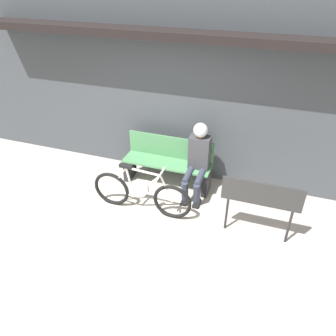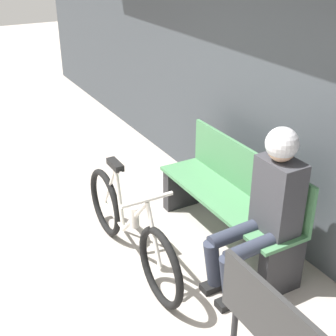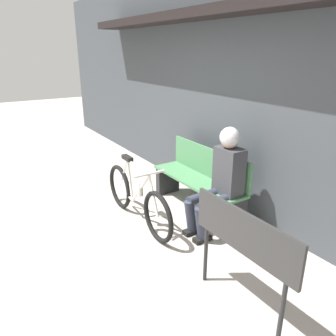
{
  "view_description": "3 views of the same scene",
  "coord_description": "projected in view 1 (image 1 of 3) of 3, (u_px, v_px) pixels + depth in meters",
  "views": [
    {
      "loc": [
        1.51,
        -2.78,
        3.42
      ],
      "look_at": [
        0.08,
        1.39,
        0.59
      ],
      "focal_mm": 35.0,
      "sensor_mm": 36.0,
      "label": 1
    },
    {
      "loc": [
        2.63,
        -0.3,
        2.42
      ],
      "look_at": [
        -0.29,
        1.33,
        0.74
      ],
      "focal_mm": 50.0,
      "sensor_mm": 36.0,
      "label": 2
    },
    {
      "loc": [
        3.12,
        -0.72,
        2.08
      ],
      "look_at": [
        -0.05,
        1.3,
        0.71
      ],
      "focal_mm": 35.0,
      "sensor_mm": 36.0,
      "label": 3
    }
  ],
  "objects": [
    {
      "name": "storefront_wall",
      "position": [
        181.0,
        86.0,
        5.37
      ],
      "size": [
        12.0,
        0.56,
        3.2
      ],
      "color": "#3D4247",
      "rests_on": "ground_plane"
    },
    {
      "name": "ground_plane",
      "position": [
        130.0,
        256.0,
        4.47
      ],
      "size": [
        24.0,
        24.0,
        0.0
      ],
      "primitive_type": "plane",
      "color": "#ADA399"
    },
    {
      "name": "park_bench_near",
      "position": [
        168.0,
        164.0,
        5.72
      ],
      "size": [
        1.53,
        0.42,
        0.86
      ],
      "color": "#477F51",
      "rests_on": "ground_plane"
    },
    {
      "name": "person_seated",
      "position": [
        198.0,
        156.0,
        5.3
      ],
      "size": [
        0.34,
        0.66,
        1.27
      ],
      "color": "#2D3342",
      "rests_on": "ground_plane"
    },
    {
      "name": "bicycle",
      "position": [
        141.0,
        194.0,
        5.1
      ],
      "size": [
        1.63,
        0.4,
        0.82
      ],
      "color": "black",
      "rests_on": "ground_plane"
    },
    {
      "name": "signboard",
      "position": [
        261.0,
        197.0,
        4.44
      ],
      "size": [
        1.09,
        0.04,
        0.92
      ],
      "color": "#232326",
      "rests_on": "ground_plane"
    }
  ]
}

